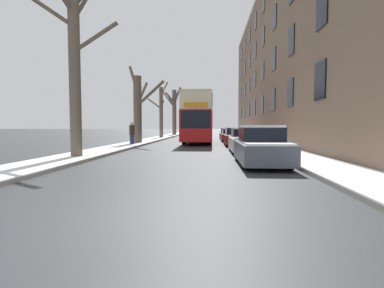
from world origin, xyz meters
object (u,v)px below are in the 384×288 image
object	(u,v)px
double_decker_bus	(199,117)
bare_tree_left_3	(174,110)
bare_tree_left_1	(138,107)
pedestrian_left_sidewalk	(132,133)
bare_tree_left_2	(161,112)
parked_car_4	(228,134)
parked_car_3	(231,135)
bare_tree_left_0	(75,63)
parked_car_2	(236,137)
parked_car_1	(245,141)
parked_car_0	(261,147)

from	to	relation	value
double_decker_bus	bare_tree_left_3	bearing A→B (deg)	103.24
bare_tree_left_1	pedestrian_left_sidewalk	xyz separation A→B (m)	(-0.03, -2.03, -2.13)
bare_tree_left_2	double_decker_bus	xyz separation A→B (m)	(5.05, -8.98, -0.91)
bare_tree_left_1	parked_car_4	size ratio (longest dim) A/B	1.48
bare_tree_left_1	parked_car_4	world-z (taller)	bare_tree_left_1
bare_tree_left_2	bare_tree_left_1	bearing A→B (deg)	-89.54
double_decker_bus	parked_car_3	bearing A→B (deg)	31.73
bare_tree_left_0	parked_car_3	distance (m)	18.91
parked_car_3	bare_tree_left_1	bearing A→B (deg)	-148.16
bare_tree_left_3	parked_car_3	bearing A→B (deg)	-67.01
bare_tree_left_3	pedestrian_left_sidewalk	xyz separation A→B (m)	(-0.11, -25.90, -3.14)
double_decker_bus	pedestrian_left_sidewalk	size ratio (longest dim) A/B	6.21
parked_car_4	bare_tree_left_3	bearing A→B (deg)	120.65
bare_tree_left_1	parked_car_2	bearing A→B (deg)	-8.82
parked_car_2	parked_car_4	world-z (taller)	parked_car_2
bare_tree_left_0	parked_car_1	bearing A→B (deg)	26.97
bare_tree_left_3	double_decker_bus	world-z (taller)	bare_tree_left_3
parked_car_1	pedestrian_left_sidewalk	distance (m)	9.80
parked_car_1	pedestrian_left_sidewalk	world-z (taller)	pedestrian_left_sidewalk
double_decker_bus	parked_car_1	distance (m)	11.21
parked_car_0	pedestrian_left_sidewalk	xyz separation A→B (m)	(-8.10, 11.05, 0.31)
parked_car_2	pedestrian_left_sidewalk	size ratio (longest dim) A/B	2.26
parked_car_1	parked_car_2	bearing A→B (deg)	90.00
parked_car_1	parked_car_3	world-z (taller)	parked_car_1
bare_tree_left_0	bare_tree_left_2	distance (m)	23.75
bare_tree_left_2	parked_car_1	size ratio (longest dim) A/B	1.68
bare_tree_left_0	bare_tree_left_1	world-z (taller)	bare_tree_left_0
bare_tree_left_2	double_decker_bus	world-z (taller)	bare_tree_left_2
parked_car_2	parked_car_3	size ratio (longest dim) A/B	0.96
parked_car_0	parked_car_2	xyz separation A→B (m)	(-0.00, 11.83, -0.05)
bare_tree_left_0	parked_car_0	distance (m)	9.00
pedestrian_left_sidewalk	parked_car_1	bearing A→B (deg)	-78.92
parked_car_2	parked_car_4	distance (m)	11.62
bare_tree_left_3	parked_car_0	distance (m)	37.96
parked_car_1	parked_car_2	size ratio (longest dim) A/B	0.99
parked_car_1	pedestrian_left_sidewalk	bearing A→B (deg)	145.83
double_decker_bus	parked_car_0	xyz separation A→B (m)	(3.11, -16.17, -1.72)
bare_tree_left_3	bare_tree_left_0	bearing A→B (deg)	-90.17
double_decker_bus	parked_car_2	world-z (taller)	double_decker_bus
bare_tree_left_0	pedestrian_left_sidewalk	xyz separation A→B (m)	(-0.00, 9.62, -3.34)
double_decker_bus	parked_car_0	world-z (taller)	double_decker_bus
bare_tree_left_0	pedestrian_left_sidewalk	world-z (taller)	bare_tree_left_0
parked_car_1	pedestrian_left_sidewalk	size ratio (longest dim) A/B	2.24
parked_car_3	bare_tree_left_2	bearing A→B (deg)	139.16
bare_tree_left_3	parked_car_4	xyz separation A→B (m)	(8.00, -13.50, -3.54)
bare_tree_left_3	pedestrian_left_sidewalk	world-z (taller)	bare_tree_left_3
bare_tree_left_3	bare_tree_left_2	bearing A→B (deg)	-90.81
parked_car_0	parked_car_4	xyz separation A→B (m)	(-0.00, 23.45, -0.09)
parked_car_1	double_decker_bus	bearing A→B (deg)	106.32
bare_tree_left_1	bare_tree_left_3	size ratio (longest dim) A/B	0.86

